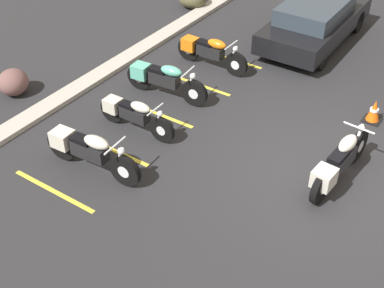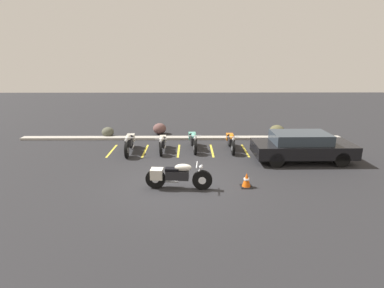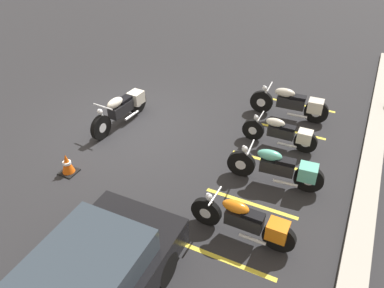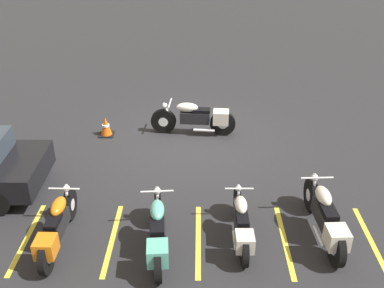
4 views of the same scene
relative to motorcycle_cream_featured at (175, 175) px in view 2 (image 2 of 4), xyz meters
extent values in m
plane|color=#262628|center=(0.04, 0.29, -0.49)|extent=(60.00, 60.00, 0.00)
cylinder|color=black|center=(0.94, -0.07, -0.14)|extent=(0.70, 0.18, 0.70)
cylinder|color=silver|center=(0.94, -0.07, -0.14)|extent=(0.27, 0.15, 0.26)
cylinder|color=black|center=(-0.70, 0.05, -0.14)|extent=(0.70, 0.18, 0.70)
cylinder|color=silver|center=(-0.70, 0.05, -0.14)|extent=(0.27, 0.15, 0.26)
cube|color=black|center=(0.07, -0.01, 0.02)|extent=(0.82, 0.35, 0.32)
ellipsoid|color=beige|center=(0.28, -0.02, 0.30)|extent=(0.61, 0.32, 0.25)
cube|color=black|center=(-0.11, 0.01, 0.23)|extent=(0.48, 0.29, 0.08)
cube|color=beige|center=(-0.64, 0.05, 0.05)|extent=(0.45, 0.41, 0.36)
cylinder|color=silver|center=(0.81, -0.06, 0.13)|extent=(0.28, 0.08, 0.56)
cylinder|color=silver|center=(0.75, -0.06, 0.41)|extent=(0.09, 0.66, 0.04)
sphere|color=silver|center=(0.88, -0.07, 0.32)|extent=(0.15, 0.15, 0.15)
cylinder|color=silver|center=(-0.19, 0.16, -0.30)|extent=(0.58, 0.12, 0.07)
cylinder|color=black|center=(-2.39, 3.41, -0.14)|extent=(0.17, 0.69, 0.69)
cylinder|color=silver|center=(-2.39, 3.41, -0.14)|extent=(0.15, 0.27, 0.26)
cylinder|color=black|center=(-2.48, 5.02, -0.14)|extent=(0.17, 0.69, 0.69)
cylinder|color=silver|center=(-2.48, 5.02, -0.14)|extent=(0.15, 0.27, 0.26)
cube|color=black|center=(-2.44, 4.26, 0.01)|extent=(0.34, 0.81, 0.31)
ellipsoid|color=beige|center=(-2.43, 4.06, 0.29)|extent=(0.31, 0.60, 0.25)
cube|color=black|center=(-2.45, 4.44, 0.22)|extent=(0.28, 0.47, 0.08)
cube|color=beige|center=(-2.48, 4.97, 0.04)|extent=(0.40, 0.44, 0.35)
cylinder|color=silver|center=(-2.40, 3.53, 0.13)|extent=(0.08, 0.28, 0.56)
cylinder|color=silver|center=(-2.40, 3.59, 0.40)|extent=(0.65, 0.08, 0.04)
sphere|color=silver|center=(-2.39, 3.46, 0.31)|extent=(0.15, 0.15, 0.15)
cylinder|color=silver|center=(-2.31, 4.53, -0.30)|extent=(0.11, 0.58, 0.07)
cylinder|color=black|center=(-0.84, 3.66, -0.19)|extent=(0.12, 0.60, 0.60)
cylinder|color=silver|center=(-0.84, 3.66, -0.19)|extent=(0.12, 0.23, 0.23)
cylinder|color=black|center=(-0.86, 5.06, -0.19)|extent=(0.12, 0.60, 0.60)
cylinder|color=silver|center=(-0.86, 5.06, -0.19)|extent=(0.12, 0.23, 0.23)
cube|color=black|center=(-0.85, 4.41, -0.05)|extent=(0.27, 0.69, 0.27)
ellipsoid|color=beige|center=(-0.85, 4.23, 0.19)|extent=(0.24, 0.51, 0.22)
cube|color=black|center=(-0.86, 4.56, 0.13)|extent=(0.22, 0.40, 0.07)
cube|color=beige|center=(-0.86, 5.02, -0.03)|extent=(0.33, 0.37, 0.31)
cylinder|color=silver|center=(-0.84, 3.77, 0.05)|extent=(0.06, 0.24, 0.48)
cylinder|color=silver|center=(-0.84, 3.82, 0.28)|extent=(0.56, 0.04, 0.03)
sphere|color=silver|center=(-0.84, 3.71, 0.21)|extent=(0.13, 0.13, 0.13)
cylinder|color=silver|center=(-0.73, 4.64, -0.32)|extent=(0.07, 0.50, 0.06)
cylinder|color=black|center=(0.76, 3.89, -0.16)|extent=(0.18, 0.67, 0.67)
cylinder|color=silver|center=(0.76, 3.89, -0.16)|extent=(0.15, 0.26, 0.25)
cylinder|color=black|center=(0.63, 5.45, -0.16)|extent=(0.18, 0.67, 0.67)
cylinder|color=silver|center=(0.63, 5.45, -0.16)|extent=(0.15, 0.26, 0.25)
cube|color=black|center=(0.69, 4.72, 0.00)|extent=(0.35, 0.79, 0.30)
ellipsoid|color=#59B29E|center=(0.71, 4.52, 0.27)|extent=(0.31, 0.59, 0.24)
cube|color=black|center=(0.67, 4.89, 0.20)|extent=(0.28, 0.46, 0.08)
cube|color=#59B29E|center=(0.63, 5.40, 0.03)|extent=(0.40, 0.43, 0.34)
cylinder|color=silver|center=(0.75, 4.01, 0.11)|extent=(0.08, 0.27, 0.54)
cylinder|color=silver|center=(0.74, 4.07, 0.37)|extent=(0.63, 0.09, 0.04)
sphere|color=silver|center=(0.75, 3.94, 0.29)|extent=(0.14, 0.14, 0.14)
cylinder|color=silver|center=(0.81, 4.98, -0.31)|extent=(0.12, 0.56, 0.07)
cylinder|color=black|center=(2.55, 3.79, -0.17)|extent=(0.12, 0.64, 0.64)
cylinder|color=silver|center=(2.55, 3.79, -0.17)|extent=(0.13, 0.25, 0.24)
cylinder|color=black|center=(2.57, 5.30, -0.17)|extent=(0.12, 0.64, 0.64)
cylinder|color=silver|center=(2.57, 5.30, -0.17)|extent=(0.13, 0.25, 0.24)
cube|color=black|center=(2.56, 4.59, -0.02)|extent=(0.28, 0.74, 0.29)
ellipsoid|color=orange|center=(2.56, 4.40, 0.24)|extent=(0.26, 0.55, 0.23)
cube|color=black|center=(2.56, 4.76, 0.17)|extent=(0.24, 0.43, 0.08)
cube|color=orange|center=(2.57, 5.25, 0.01)|extent=(0.35, 0.39, 0.33)
cylinder|color=silver|center=(2.55, 3.91, 0.08)|extent=(0.06, 0.25, 0.52)
cylinder|color=silver|center=(2.55, 3.97, 0.34)|extent=(0.60, 0.04, 0.03)
sphere|color=silver|center=(2.55, 3.84, 0.26)|extent=(0.14, 0.14, 0.14)
cylinder|color=silver|center=(2.70, 4.83, -0.31)|extent=(0.07, 0.54, 0.07)
cylinder|color=black|center=(6.86, 3.72, -0.17)|extent=(0.64, 0.23, 0.64)
cylinder|color=black|center=(6.88, 2.14, -0.17)|extent=(0.64, 0.23, 0.64)
cylinder|color=black|center=(4.11, 3.69, -0.17)|extent=(0.64, 0.23, 0.64)
cylinder|color=black|center=(4.13, 2.11, -0.17)|extent=(0.64, 0.23, 0.64)
cube|color=black|center=(5.49, 2.91, 0.07)|extent=(4.32, 1.85, 0.55)
cube|color=#2D3842|center=(5.34, 2.91, 0.57)|extent=(2.43, 1.54, 0.45)
cube|color=#A8A399|center=(0.04, 6.70, -0.43)|extent=(18.00, 0.50, 0.12)
ellipsoid|color=brown|center=(5.60, 7.22, -0.15)|extent=(1.07, 1.13, 0.67)
ellipsoid|color=brown|center=(-1.31, 7.87, -0.16)|extent=(1.06, 1.04, 0.65)
ellipsoid|color=#535444|center=(-4.25, 7.22, -0.21)|extent=(0.74, 0.82, 0.56)
cube|color=black|center=(2.51, 0.11, -0.47)|extent=(0.40, 0.40, 0.03)
cone|color=#EA590F|center=(2.51, 0.11, -0.22)|extent=(0.32, 0.32, 0.54)
cylinder|color=white|center=(2.51, 0.11, -0.19)|extent=(0.20, 0.20, 0.06)
cube|color=gold|center=(-3.35, 4.45, -0.49)|extent=(0.10, 2.10, 0.00)
cube|color=gold|center=(-1.70, 4.45, -0.49)|extent=(0.10, 2.10, 0.00)
cube|color=gold|center=(-0.05, 4.45, -0.49)|extent=(0.10, 2.10, 0.00)
cube|color=gold|center=(1.60, 4.45, -0.49)|extent=(0.10, 2.10, 0.00)
cube|color=gold|center=(3.26, 4.45, -0.49)|extent=(0.10, 2.10, 0.00)
camera|label=1|loc=(-8.26, -2.15, 6.56)|focal=50.00mm
camera|label=2|loc=(0.51, -9.68, 3.93)|focal=28.00mm
camera|label=3|loc=(7.55, 5.91, 5.30)|focal=35.00mm
camera|label=4|loc=(-0.04, 11.12, 5.24)|focal=42.00mm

